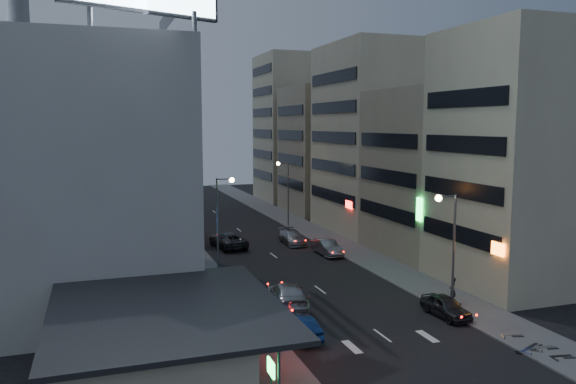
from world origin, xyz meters
name	(u,v)px	position (x,y,z in m)	size (l,w,h in m)	color
ground	(418,362)	(0.00, 0.00, 0.00)	(180.00, 180.00, 0.00)	black
sidewalk_left	(185,252)	(-8.00, 30.00, 0.06)	(4.00, 120.00, 0.12)	#4C4C4F
sidewalk_right	(333,241)	(8.00, 30.00, 0.06)	(4.00, 120.00, 0.12)	#4C4C4F
food_court	(149,345)	(-13.90, 2.00, 1.98)	(11.00, 13.00, 3.88)	beige
white_building	(83,173)	(-17.00, 20.00, 9.00)	(14.00, 24.00, 18.00)	#AEAFAA
shophouse_near	(517,159)	(15.00, 10.50, 10.00)	(10.00, 11.00, 20.00)	beige
shophouse_mid	(437,173)	(15.50, 22.00, 8.00)	(11.00, 12.00, 16.00)	tan
shophouse_far	(371,139)	(15.00, 35.00, 11.00)	(10.00, 14.00, 22.00)	beige
far_left_a	(100,147)	(-15.50, 45.00, 10.00)	(11.00, 10.00, 20.00)	#AEAFAA
far_left_b	(96,161)	(-16.00, 58.00, 7.50)	(12.00, 10.00, 15.00)	gray
far_right_a	(326,150)	(15.50, 50.00, 9.00)	(11.00, 12.00, 18.00)	tan
far_right_b	(297,128)	(16.00, 64.00, 12.00)	(12.00, 12.00, 24.00)	beige
street_lamp_right_near	(449,236)	(5.90, 6.00, 5.36)	(1.60, 0.44, 8.02)	#595B60
street_lamp_left	(222,210)	(-5.90, 22.00, 5.36)	(1.60, 0.44, 8.02)	#595B60
street_lamp_right_far	(285,184)	(5.90, 40.00, 5.36)	(1.60, 0.44, 8.02)	#595B60
parked_car_right_near	(446,306)	(5.60, 5.66, 0.70)	(1.66, 4.11, 1.40)	#2B2C30
parked_car_right_mid	(327,247)	(5.02, 24.55, 0.76)	(1.61, 4.62, 1.52)	gray
parked_car_left	(228,240)	(-3.42, 30.81, 0.80)	(2.65, 5.74, 1.59)	#2A2B30
parked_car_right_far	(292,237)	(3.48, 30.43, 0.72)	(2.03, 4.99, 1.45)	#94969C
road_car_blue	(297,326)	(-5.00, 5.40, 0.69)	(1.46, 4.18, 1.38)	navy
road_car_silver	(288,295)	(-3.67, 11.01, 0.85)	(2.38, 5.85, 1.70)	#ACAFB5
person	(453,290)	(7.63, 7.82, 1.01)	(0.65, 0.43, 1.78)	black
scooter_black_a	(571,345)	(8.26, -2.11, 0.69)	(1.86, 0.62, 1.14)	black
scooter_silver_a	(554,336)	(8.37, -0.80, 0.70)	(1.89, 0.63, 1.16)	#9B9EA2
scooter_blue	(532,338)	(7.08, -0.49, 0.63)	(1.67, 0.56, 1.02)	navy
scooter_black_b	(535,334)	(7.67, -0.12, 0.66)	(1.78, 0.59, 1.09)	black
scooter_silver_b	(521,324)	(7.86, 1.28, 0.71)	(1.92, 0.64, 1.17)	#9FA0A6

